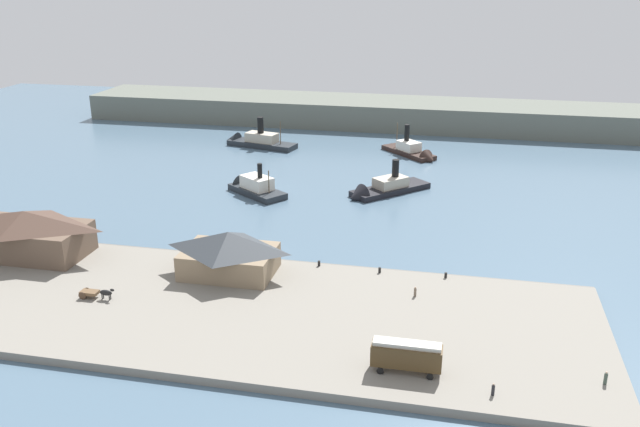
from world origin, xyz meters
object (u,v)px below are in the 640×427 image
Objects in this scene: street_tram at (407,354)px; mooring_post_center_east at (380,270)px; ferry_shed_east_terminal at (26,233)px; ferry_departing_north at (381,189)px; mooring_post_west at (446,275)px; mooring_post_center_west at (319,263)px; ferry_moored_east at (254,141)px; pedestrian_near_west_shed at (415,292)px; ferry_shed_central_terminal at (229,252)px; pedestrian_near_east_shed at (493,390)px; ferry_near_quay at (252,187)px; ferry_approaching_east at (414,152)px; pedestrian_near_cart at (606,378)px; horse_cart at (96,293)px.

mooring_post_center_east is at bearing 103.81° from street_tram.
street_tram is at bearing -18.50° from ferry_shed_east_terminal.
ferry_shed_east_terminal is 74.25m from ferry_departing_north.
ferry_departing_north is (-16.14, 43.69, -0.47)m from mooring_post_west.
ferry_moored_east is (-36.25, 79.73, -0.16)m from mooring_post_center_west.
pedestrian_near_west_shed is (67.16, -1.98, -3.34)m from ferry_shed_east_terminal.
pedestrian_near_west_shed reaches higher than mooring_post_west.
ferry_shed_east_terminal is 23.21× the size of mooring_post_west.
ferry_shed_central_terminal is 0.66× the size of ferry_moored_east.
mooring_post_center_east is 0.05× the size of ferry_departing_north.
street_tram is 9.64× the size of mooring_post_west.
mooring_post_center_west is (-17.17, 28.48, -1.96)m from street_tram.
ferry_moored_east is at bearing 119.90° from pedestrian_near_east_shed.
ferry_moored_east is (-22.53, 85.54, -3.39)m from ferry_shed_central_terminal.
ferry_shed_east_terminal is 52.02m from ferry_near_quay.
ferry_approaching_east is at bearing 94.72° from pedestrian_near_west_shed.
pedestrian_near_cart is at bearing -12.54° from ferry_shed_east_terminal.
mooring_post_west is (-6.62, 31.11, -0.28)m from pedestrian_near_east_shed.
mooring_post_west is at bearing -40.91° from ferry_near_quay.
mooring_post_west is 46.58m from ferry_departing_north.
ferry_shed_central_terminal reaches higher than mooring_post_west.
ferry_shed_central_terminal reaches higher than ferry_near_quay.
ferry_approaching_east is 51.51m from ferry_near_quay.
pedestrian_near_west_shed is 8.76m from mooring_post_west.
ferry_shed_east_terminal is 13.07× the size of pedestrian_near_west_shed.
horse_cart is 0.34× the size of ferry_near_quay.
ferry_departing_north is (55.35, 49.32, -4.09)m from ferry_shed_east_terminal.
ferry_shed_central_terminal reaches higher than horse_cart.
mooring_post_center_west is 1.00× the size of mooring_post_center_east.
pedestrian_near_west_shed is at bearing -119.58° from mooring_post_west.
pedestrian_near_east_shed is at bearing -158.80° from pedestrian_near_cart.
street_tram is 1.55× the size of horse_cart.
ferry_near_quay is at bearing 102.93° from ferry_shed_central_terminal.
pedestrian_near_east_shed is (10.94, -23.50, -0.00)m from pedestrian_near_west_shed.
ferry_shed_east_terminal is 1.23× the size of ferry_approaching_east.
ferry_moored_east reaches higher than ferry_near_quay.
street_tram is at bearing -76.19° from mooring_post_center_east.
horse_cart reaches higher than mooring_post_center_east.
ferry_approaching_east is at bearing 82.14° from ferry_departing_north.
ferry_near_quay is (6.62, 57.31, -0.70)m from horse_cart.
pedestrian_near_west_shed is at bearing -77.03° from ferry_departing_north.
ferry_approaching_east is 45.87m from ferry_moored_east.
ferry_departing_north is at bearing 69.37° from ferry_shed_central_terminal.
pedestrian_near_west_shed is 18.40m from mooring_post_center_west.
ferry_moored_east reaches higher than mooring_post_center_east.
ferry_near_quay reaches higher than pedestrian_near_west_shed.
pedestrian_near_west_shed is at bearing 91.42° from street_tram.
ferry_departing_north is at bearing 97.07° from mooring_post_center_east.
mooring_post_center_west is 0.05× the size of ferry_approaching_east.
pedestrian_near_cart is 0.09× the size of ferry_departing_north.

